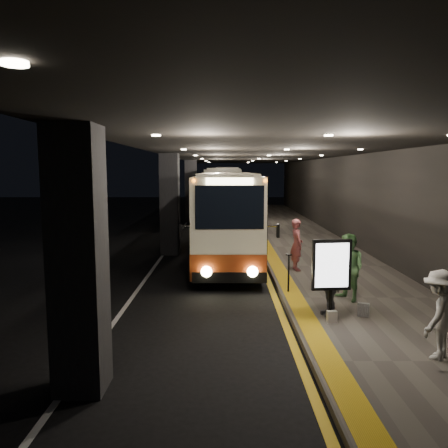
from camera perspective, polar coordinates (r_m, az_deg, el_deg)
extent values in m
plane|color=black|center=(15.46, -3.24, -6.74)|extent=(90.00, 90.00, 0.00)
cube|color=silver|center=(20.50, -7.47, -3.35)|extent=(0.12, 50.00, 0.01)
cube|color=gold|center=(20.38, 4.20, -3.37)|extent=(0.18, 50.00, 0.01)
cube|color=#514C44|center=(20.68, 10.86, -3.13)|extent=(4.50, 50.00, 0.15)
cube|color=gold|center=(20.39, 5.60, -2.94)|extent=(0.50, 50.00, 0.01)
cube|color=black|center=(20.91, 17.13, 4.87)|extent=(0.10, 50.00, 6.00)
cube|color=black|center=(7.53, -18.48, -4.64)|extent=(0.80, 0.80, 4.40)
cube|color=black|center=(19.20, -7.08, 2.57)|extent=(0.80, 0.80, 4.40)
cube|color=black|center=(31.12, -4.33, 4.29)|extent=(0.80, 0.80, 4.40)
cube|color=black|center=(20.08, 4.75, 9.64)|extent=(9.00, 50.00, 0.40)
cube|color=beige|center=(18.29, 0.54, 1.51)|extent=(2.36, 10.98, 3.11)
cube|color=brown|center=(18.43, 0.53, -2.02)|extent=(2.38, 11.00, 0.82)
cube|color=black|center=(12.74, 0.73, 2.19)|extent=(2.01, 0.07, 1.28)
cube|color=black|center=(13.16, 0.71, -6.93)|extent=(2.24, 0.26, 0.32)
cylinder|color=black|center=(15.10, -3.26, -5.29)|extent=(0.26, 0.91, 0.91)
cylinder|color=black|center=(15.12, 4.52, -5.29)|extent=(0.26, 0.91, 0.91)
cylinder|color=black|center=(22.11, -2.19, -1.35)|extent=(0.26, 0.91, 0.91)
cylinder|color=black|center=(22.12, 3.11, -1.35)|extent=(0.26, 0.91, 0.91)
sphere|color=#FFEAA5|center=(13.04, -2.31, -6.24)|extent=(0.33, 0.33, 0.33)
sphere|color=#FFEAA5|center=(13.05, 3.75, -6.23)|extent=(0.33, 0.33, 0.33)
cube|color=#FFF2BF|center=(12.68, 0.74, 5.60)|extent=(1.37, 0.06, 0.20)
cube|color=beige|center=(34.20, -0.04, 4.32)|extent=(2.56, 11.78, 3.33)
cube|color=brown|center=(34.28, -0.04, 2.27)|extent=(2.58, 11.80, 0.88)
cube|color=black|center=(28.27, -0.06, 5.24)|extent=(2.16, 0.08, 1.37)
cube|color=black|center=(28.51, -0.06, 0.71)|extent=(2.40, 0.27, 0.34)
cylinder|color=black|center=(30.63, -2.12, 1.05)|extent=(0.27, 0.98, 0.98)
cylinder|color=black|center=(30.62, 2.02, 1.05)|extent=(0.27, 0.98, 0.98)
cylinder|color=black|center=(38.23, -1.68, 2.25)|extent=(0.27, 0.98, 0.98)
cylinder|color=black|center=(38.22, 1.63, 2.25)|extent=(0.27, 0.98, 0.98)
cube|color=beige|center=(47.71, 0.39, 5.17)|extent=(2.54, 12.15, 3.44)
cube|color=brown|center=(47.77, 0.39, 3.65)|extent=(2.56, 12.17, 0.91)
cube|color=black|center=(41.59, 0.43, 5.94)|extent=(2.23, 0.06, 1.42)
cube|color=black|center=(41.78, 0.43, 2.75)|extent=(2.48, 0.25, 0.35)
cylinder|color=black|center=(43.96, -1.08, 2.90)|extent=(0.28, 1.01, 1.01)
cylinder|color=black|center=(43.97, 1.91, 2.89)|extent=(0.28, 1.01, 1.01)
cylinder|color=black|center=(51.84, -0.91, 3.52)|extent=(0.28, 1.01, 1.01)
cylinder|color=black|center=(51.85, 1.63, 3.52)|extent=(0.28, 1.01, 1.01)
imported|color=#B55458|center=(15.66, 9.47, -2.68)|extent=(0.52, 0.72, 1.83)
imported|color=#4F8348|center=(12.32, 16.00, -5.49)|extent=(0.90, 1.04, 1.83)
imported|color=beige|center=(9.26, 26.29, -10.54)|extent=(1.13, 1.14, 1.69)
imported|color=#48484D|center=(11.02, 13.58, -7.82)|extent=(0.65, 0.95, 1.48)
cube|color=black|center=(11.31, 17.74, -10.61)|extent=(0.30, 0.21, 0.33)
cube|color=beige|center=(10.68, 13.92, -11.67)|extent=(0.23, 0.15, 0.28)
cylinder|color=black|center=(10.69, 13.71, -10.31)|extent=(0.08, 0.08, 0.76)
cube|color=black|center=(10.44, 13.87, -5.20)|extent=(0.93, 0.19, 1.19)
cube|color=white|center=(10.38, 13.94, -5.26)|extent=(0.78, 0.09, 1.03)
cylinder|color=black|center=(12.89, 8.43, -6.39)|extent=(0.05, 0.05, 1.10)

